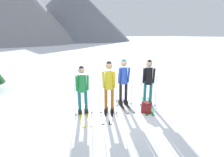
% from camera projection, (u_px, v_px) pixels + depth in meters
% --- Properties ---
extents(ground_plane, '(400.00, 400.00, 0.00)m').
position_uv_depth(ground_plane, '(110.00, 108.00, 6.55)').
color(ground_plane, white).
extents(skier_in_green, '(0.62, 1.80, 1.67)m').
position_uv_depth(skier_in_green, '(82.00, 88.00, 5.94)').
color(skier_in_green, yellow).
rests_on(skier_in_green, ground).
extents(skier_in_yellow, '(1.07, 1.52, 1.82)m').
position_uv_depth(skier_in_yellow, '(109.00, 85.00, 5.99)').
color(skier_in_yellow, black).
rests_on(skier_in_yellow, ground).
extents(skier_in_blue, '(0.62, 1.60, 1.78)m').
position_uv_depth(skier_in_blue, '(124.00, 80.00, 6.71)').
color(skier_in_blue, black).
rests_on(skier_in_blue, ground).
extents(skier_in_black, '(1.19, 1.69, 1.77)m').
position_uv_depth(skier_in_black, '(148.00, 81.00, 6.66)').
color(skier_in_black, green).
rests_on(skier_in_black, ground).
extents(backpack_on_snow_front, '(0.39, 0.40, 0.38)m').
position_uv_depth(backpack_on_snow_front, '(146.00, 107.00, 6.18)').
color(backpack_on_snow_front, maroon).
rests_on(backpack_on_snow_front, ground).
extents(mountain_ridge_distant, '(71.60, 58.91, 26.49)m').
position_uv_depth(mountain_ridge_distant, '(40.00, 5.00, 61.23)').
color(mountain_ridge_distant, gray).
rests_on(mountain_ridge_distant, ground).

